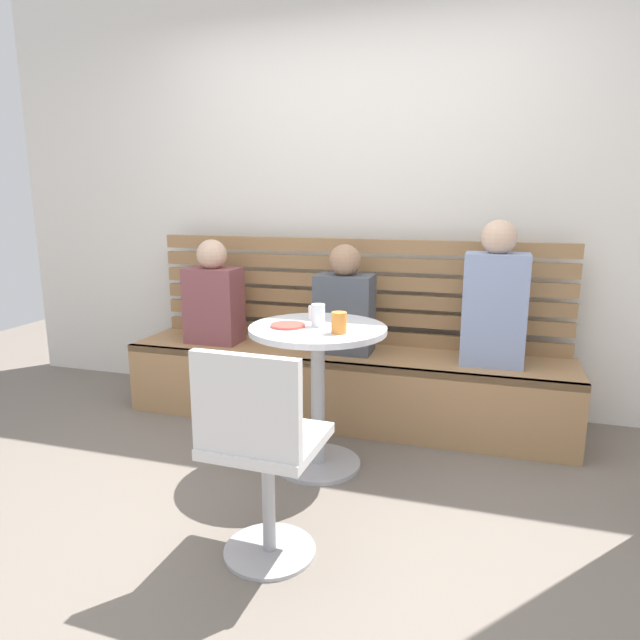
{
  "coord_description": "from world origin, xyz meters",
  "views": [
    {
      "loc": [
        0.84,
        -2.0,
        1.36
      ],
      "look_at": [
        0.02,
        0.66,
        0.75
      ],
      "focal_mm": 31.47,
      "sensor_mm": 36.0,
      "label": 1
    }
  ],
  "objects_px": {
    "cafe_table": "(318,370)",
    "cup_water_clear": "(318,315)",
    "person_adult": "(495,301)",
    "booth_bench": "(343,385)",
    "plate_small": "(288,325)",
    "cup_tumbler_orange": "(339,323)",
    "cup_ceramic_white": "(316,312)",
    "person_child_left": "(345,305)",
    "white_chair": "(260,449)",
    "person_child_middle": "(214,297)"
  },
  "relations": [
    {
      "from": "booth_bench",
      "to": "cup_tumbler_orange",
      "type": "relative_size",
      "value": 27.0
    },
    {
      "from": "booth_bench",
      "to": "plate_small",
      "type": "height_order",
      "value": "plate_small"
    },
    {
      "from": "cup_tumbler_orange",
      "to": "person_adult",
      "type": "bearing_deg",
      "value": 46.92
    },
    {
      "from": "person_adult",
      "to": "cup_tumbler_orange",
      "type": "bearing_deg",
      "value": -133.08
    },
    {
      "from": "booth_bench",
      "to": "person_child_left",
      "type": "height_order",
      "value": "person_child_left"
    },
    {
      "from": "cup_ceramic_white",
      "to": "cup_tumbler_orange",
      "type": "xyz_separation_m",
      "value": [
        0.2,
        -0.27,
        0.02
      ]
    },
    {
      "from": "cup_water_clear",
      "to": "plate_small",
      "type": "height_order",
      "value": "cup_water_clear"
    },
    {
      "from": "person_child_left",
      "to": "cup_ceramic_white",
      "type": "height_order",
      "value": "person_child_left"
    },
    {
      "from": "cafe_table",
      "to": "person_child_left",
      "type": "height_order",
      "value": "person_child_left"
    },
    {
      "from": "booth_bench",
      "to": "cup_tumbler_orange",
      "type": "bearing_deg",
      "value": -76.77
    },
    {
      "from": "booth_bench",
      "to": "cup_tumbler_orange",
      "type": "height_order",
      "value": "cup_tumbler_orange"
    },
    {
      "from": "cafe_table",
      "to": "cup_tumbler_orange",
      "type": "bearing_deg",
      "value": -37.41
    },
    {
      "from": "person_child_left",
      "to": "cup_tumbler_orange",
      "type": "relative_size",
      "value": 6.52
    },
    {
      "from": "booth_bench",
      "to": "cup_ceramic_white",
      "type": "relative_size",
      "value": 33.75
    },
    {
      "from": "cup_ceramic_white",
      "to": "plate_small",
      "type": "height_order",
      "value": "cup_ceramic_white"
    },
    {
      "from": "booth_bench",
      "to": "cup_water_clear",
      "type": "relative_size",
      "value": 24.55
    },
    {
      "from": "cafe_table",
      "to": "cup_water_clear",
      "type": "relative_size",
      "value": 6.73
    },
    {
      "from": "white_chair",
      "to": "cup_water_clear",
      "type": "height_order",
      "value": "same"
    },
    {
      "from": "person_child_left",
      "to": "cup_ceramic_white",
      "type": "bearing_deg",
      "value": -93.57
    },
    {
      "from": "cafe_table",
      "to": "person_adult",
      "type": "relative_size",
      "value": 0.92
    },
    {
      "from": "cup_ceramic_white",
      "to": "person_child_middle",
      "type": "bearing_deg",
      "value": 151.11
    },
    {
      "from": "cafe_table",
      "to": "cup_ceramic_white",
      "type": "relative_size",
      "value": 9.25
    },
    {
      "from": "person_adult",
      "to": "cup_water_clear",
      "type": "relative_size",
      "value": 7.31
    },
    {
      "from": "booth_bench",
      "to": "person_child_middle",
      "type": "bearing_deg",
      "value": -178.78
    },
    {
      "from": "cup_ceramic_white",
      "to": "cafe_table",
      "type": "bearing_deg",
      "value": -69.69
    },
    {
      "from": "booth_bench",
      "to": "white_chair",
      "type": "xyz_separation_m",
      "value": [
        0.07,
        -1.45,
        0.24
      ]
    },
    {
      "from": "person_adult",
      "to": "cup_water_clear",
      "type": "distance_m",
      "value": 1.04
    },
    {
      "from": "booth_bench",
      "to": "cafe_table",
      "type": "xyz_separation_m",
      "value": [
        0.04,
        -0.64,
        0.3
      ]
    },
    {
      "from": "cafe_table",
      "to": "plate_small",
      "type": "height_order",
      "value": "plate_small"
    },
    {
      "from": "plate_small",
      "to": "person_adult",
      "type": "bearing_deg",
      "value": 35.14
    },
    {
      "from": "cafe_table",
      "to": "person_adult",
      "type": "xyz_separation_m",
      "value": [
        0.83,
        0.63,
        0.28
      ]
    },
    {
      "from": "cafe_table",
      "to": "cup_water_clear",
      "type": "xyz_separation_m",
      "value": [
        0.0,
        0.01,
        0.28
      ]
    },
    {
      "from": "cafe_table",
      "to": "person_child_middle",
      "type": "bearing_deg",
      "value": 145.18
    },
    {
      "from": "booth_bench",
      "to": "plate_small",
      "type": "bearing_deg",
      "value": -98.37
    },
    {
      "from": "cup_water_clear",
      "to": "person_child_middle",
      "type": "bearing_deg",
      "value": 145.48
    },
    {
      "from": "person_adult",
      "to": "plate_small",
      "type": "bearing_deg",
      "value": -144.86
    },
    {
      "from": "person_adult",
      "to": "cup_water_clear",
      "type": "xyz_separation_m",
      "value": [
        -0.83,
        -0.63,
        -0.01
      ]
    },
    {
      "from": "person_adult",
      "to": "cup_tumbler_orange",
      "type": "height_order",
      "value": "person_adult"
    },
    {
      "from": "white_chair",
      "to": "person_adult",
      "type": "height_order",
      "value": "person_adult"
    },
    {
      "from": "booth_bench",
      "to": "plate_small",
      "type": "relative_size",
      "value": 15.88
    },
    {
      "from": "white_chair",
      "to": "cup_water_clear",
      "type": "relative_size",
      "value": 7.73
    },
    {
      "from": "cafe_table",
      "to": "cup_water_clear",
      "type": "distance_m",
      "value": 0.28
    },
    {
      "from": "white_chair",
      "to": "cup_ceramic_white",
      "type": "relative_size",
      "value": 10.63
    },
    {
      "from": "person_child_left",
      "to": "cup_water_clear",
      "type": "relative_size",
      "value": 5.92
    },
    {
      "from": "plate_small",
      "to": "cup_water_clear",
      "type": "bearing_deg",
      "value": 20.59
    },
    {
      "from": "person_child_left",
      "to": "person_adult",
      "type": "bearing_deg",
      "value": -0.06
    },
    {
      "from": "white_chair",
      "to": "person_child_left",
      "type": "distance_m",
      "value": 1.47
    },
    {
      "from": "cafe_table",
      "to": "cup_water_clear",
      "type": "height_order",
      "value": "cup_water_clear"
    },
    {
      "from": "booth_bench",
      "to": "cafe_table",
      "type": "relative_size",
      "value": 3.65
    },
    {
      "from": "white_chair",
      "to": "plate_small",
      "type": "distance_m",
      "value": 0.84
    }
  ]
}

